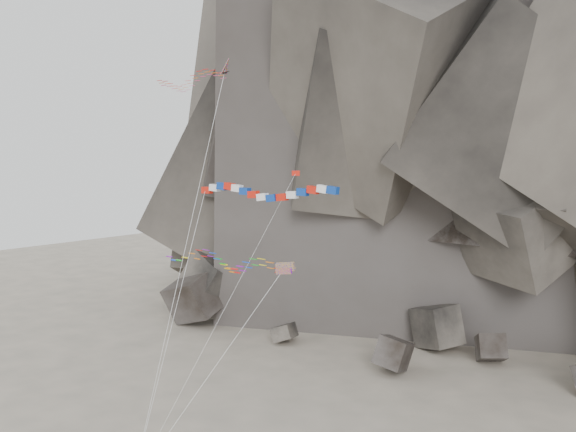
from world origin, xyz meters
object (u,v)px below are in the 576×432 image
Objects in this scene: delta_kite at (187,81)px; parafoil_kite at (218,259)px; banner_kite at (264,192)px; pennant_kite at (266,229)px.

delta_kite reaches higher than parafoil_kite.
pennant_kite is (-0.41, 0.71, -2.87)m from banner_kite.
banner_kite is at bearing -15.30° from parafoil_kite.
parafoil_kite is at bearing 162.52° from pennant_kite.
parafoil_kite is (-4.78, 0.00, -5.51)m from banner_kite.
banner_kite is 2.99m from pennant_kite.
parafoil_kite is at bearing 8.96° from delta_kite.
banner_kite is at bearing -86.59° from pennant_kite.
banner_kite is 7.30m from parafoil_kite.
pennant_kite is (6.26, 1.98, -11.35)m from delta_kite.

